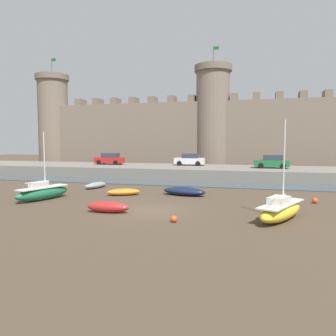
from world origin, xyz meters
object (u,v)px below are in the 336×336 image
at_px(car_quay_east, 190,160).
at_px(car_quay_centre_west, 272,162).
at_px(rowboat_midflat_centre, 123,192).
at_px(rowboat_near_channel_left, 108,207).
at_px(mooring_buoy_near_shore, 174,219).
at_px(sailboat_near_channel_right, 43,192).
at_px(car_quay_centre_east, 110,159).
at_px(rowboat_foreground_left, 96,185).
at_px(sailboat_midflat_left, 281,210).
at_px(rowboat_midflat_right, 184,191).
at_px(mooring_buoy_mid_mud, 315,201).

distance_m(car_quay_east, car_quay_centre_west, 10.84).
bearing_deg(car_quay_east, rowboat_midflat_centre, -97.39).
height_order(rowboat_near_channel_left, mooring_buoy_near_shore, rowboat_near_channel_left).
bearing_deg(sailboat_near_channel_right, rowboat_near_channel_left, -22.75).
bearing_deg(sailboat_near_channel_right, car_quay_centre_east, 100.29).
xyz_separation_m(rowboat_foreground_left, sailboat_midflat_left, (16.82, -9.28, 0.28)).
bearing_deg(rowboat_midflat_centre, car_quay_centre_east, 118.25).
relative_size(rowboat_midflat_right, car_quay_east, 0.99).
distance_m(sailboat_near_channel_right, rowboat_foreground_left, 7.16).
height_order(sailboat_near_channel_right, sailboat_midflat_left, sailboat_midflat_left).
xyz_separation_m(rowboat_near_channel_left, car_quay_east, (0.65, 24.72, 1.78)).
distance_m(sailboat_midflat_left, mooring_buoy_near_shore, 6.41).
height_order(rowboat_near_channel_left, rowboat_midflat_centre, rowboat_near_channel_left).
distance_m(sailboat_near_channel_right, car_quay_centre_east, 21.10).
distance_m(sailboat_midflat_left, car_quay_centre_east, 31.52).
bearing_deg(rowboat_foreground_left, rowboat_near_channel_left, -58.99).
xyz_separation_m(rowboat_foreground_left, rowboat_near_channel_left, (6.04, -10.05, 0.06)).
xyz_separation_m(sailboat_near_channel_right, car_quay_east, (7.71, 21.76, 1.55)).
height_order(rowboat_midflat_right, rowboat_midflat_centre, rowboat_midflat_right).
height_order(rowboat_midflat_centre, car_quay_centre_west, car_quay_centre_west).
height_order(mooring_buoy_mid_mud, mooring_buoy_near_shore, mooring_buoy_mid_mud).
height_order(rowboat_near_channel_left, car_quay_centre_east, car_quay_centre_east).
relative_size(rowboat_near_channel_left, rowboat_midflat_centre, 0.95).
relative_size(rowboat_midflat_right, car_quay_centre_east, 0.99).
relative_size(sailboat_near_channel_right, mooring_buoy_near_shore, 13.52).
height_order(mooring_buoy_mid_mud, car_quay_east, car_quay_east).
distance_m(sailboat_near_channel_right, mooring_buoy_near_shore, 12.65).
relative_size(sailboat_midflat_left, car_quay_east, 1.43).
bearing_deg(rowboat_foreground_left, mooring_buoy_mid_mud, -9.22).
bearing_deg(rowboat_foreground_left, sailboat_midflat_left, -28.89).
distance_m(sailboat_midflat_left, rowboat_near_channel_left, 10.81).
height_order(rowboat_foreground_left, mooring_buoy_near_shore, rowboat_foreground_left).
distance_m(sailboat_near_channel_right, sailboat_midflat_left, 17.97).
relative_size(rowboat_near_channel_left, car_quay_east, 0.70).
bearing_deg(rowboat_midflat_right, car_quay_centre_west, 61.81).
height_order(rowboat_foreground_left, car_quay_centre_west, car_quay_centre_west).
bearing_deg(mooring_buoy_near_shore, mooring_buoy_mid_mud, 43.08).
bearing_deg(car_quay_east, car_quay_centre_east, -174.76).
bearing_deg(sailboat_midflat_left, rowboat_foreground_left, 151.11).
bearing_deg(sailboat_midflat_left, rowboat_near_channel_left, -175.94).
bearing_deg(sailboat_midflat_left, car_quay_east, 112.92).
distance_m(rowboat_midflat_right, car_quay_east, 17.08).
xyz_separation_m(rowboat_midflat_right, car_quay_centre_west, (7.88, 14.69, 1.78)).
relative_size(rowboat_midflat_centre, mooring_buoy_near_shore, 7.59).
xyz_separation_m(rowboat_foreground_left, car_quay_centre_east, (-4.78, 13.62, 1.85)).
distance_m(rowboat_foreground_left, rowboat_near_channel_left, 11.72).
xyz_separation_m(mooring_buoy_near_shore, car_quay_east, (-4.14, 26.18, 1.96)).
bearing_deg(sailboat_midflat_left, sailboat_near_channel_right, 172.99).
relative_size(mooring_buoy_mid_mud, car_quay_east, 0.10).
relative_size(rowboat_foreground_left, rowboat_midflat_centre, 1.03).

